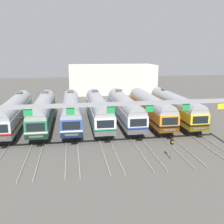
% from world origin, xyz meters
% --- Properties ---
extents(ground_plane, '(160.00, 160.00, 0.00)m').
position_xyz_m(ground_plane, '(0.00, 0.00, 0.00)').
color(ground_plane, '#4C4944').
extents(track_bed, '(27.82, 70.00, 0.15)m').
position_xyz_m(track_bed, '(-0.00, 17.00, 0.07)').
color(track_bed, gray).
rests_on(track_bed, ground).
extents(commuter_train_stainless, '(2.88, 18.06, 5.05)m').
position_xyz_m(commuter_train_stainless, '(-13.16, -0.00, 2.69)').
color(commuter_train_stainless, '#B2B5BA').
rests_on(commuter_train_stainless, ground).
extents(commuter_train_green, '(2.88, 18.06, 5.05)m').
position_xyz_m(commuter_train_green, '(-8.77, -0.00, 2.69)').
color(commuter_train_green, '#236B42').
rests_on(commuter_train_green, ground).
extents(commuter_train_blue, '(2.88, 18.06, 5.05)m').
position_xyz_m(commuter_train_blue, '(-4.39, -0.00, 2.69)').
color(commuter_train_blue, '#284C9E').
rests_on(commuter_train_blue, ground).
extents(commuter_train_white, '(2.88, 18.06, 5.05)m').
position_xyz_m(commuter_train_white, '(0.00, -0.00, 2.69)').
color(commuter_train_white, white).
rests_on(commuter_train_white, ground).
extents(commuter_train_silver, '(2.88, 18.06, 5.05)m').
position_xyz_m(commuter_train_silver, '(4.39, -0.00, 2.69)').
color(commuter_train_silver, silver).
rests_on(commuter_train_silver, ground).
extents(commuter_train_orange, '(2.88, 18.06, 4.77)m').
position_xyz_m(commuter_train_orange, '(8.77, -0.01, 2.69)').
color(commuter_train_orange, orange).
rests_on(commuter_train_orange, ground).
extents(commuter_train_yellow, '(2.88, 18.06, 5.05)m').
position_xyz_m(commuter_train_yellow, '(13.16, -0.00, 2.69)').
color(commuter_train_yellow, gold).
rests_on(commuter_train_yellow, ground).
extents(catenary_gantry, '(31.56, 0.44, 6.97)m').
position_xyz_m(catenary_gantry, '(0.00, -13.50, 5.46)').
color(catenary_gantry, gray).
rests_on(catenary_gantry, ground).
extents(yard_signal_mast, '(0.28, 0.35, 2.47)m').
position_xyz_m(yard_signal_mast, '(6.58, -15.17, 1.74)').
color(yard_signal_mast, '#59595E').
rests_on(yard_signal_mast, ground).
extents(maintenance_building, '(24.31, 10.00, 8.07)m').
position_xyz_m(maintenance_building, '(7.42, 32.41, 4.03)').
color(maintenance_building, beige).
rests_on(maintenance_building, ground).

